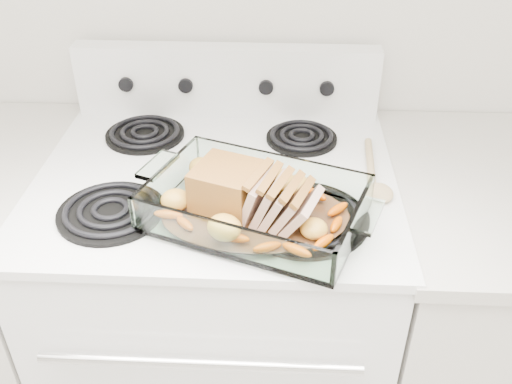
{
  "coord_description": "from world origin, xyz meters",
  "views": [
    {
      "loc": [
        0.14,
        0.61,
        1.6
      ],
      "look_at": [
        0.1,
        1.5,
        0.99
      ],
      "focal_mm": 40.0,
      "sensor_mm": 36.0,
      "label": 1
    }
  ],
  "objects_px": {
    "baking_dish": "(255,210)",
    "counter_right": "(477,332)",
    "electric_range": "(223,318)",
    "pork_roast": "(243,196)"
  },
  "relations": [
    {
      "from": "electric_range",
      "to": "counter_right",
      "type": "bearing_deg",
      "value": -0.1
    },
    {
      "from": "counter_right",
      "to": "electric_range",
      "type": "bearing_deg",
      "value": 179.9
    },
    {
      "from": "counter_right",
      "to": "pork_roast",
      "type": "bearing_deg",
      "value": -163.8
    },
    {
      "from": "counter_right",
      "to": "pork_roast",
      "type": "height_order",
      "value": "pork_roast"
    },
    {
      "from": "baking_dish",
      "to": "pork_roast",
      "type": "xyz_separation_m",
      "value": [
        -0.02,
        -0.0,
        0.03
      ]
    },
    {
      "from": "counter_right",
      "to": "pork_roast",
      "type": "xyz_separation_m",
      "value": [
        -0.59,
        -0.17,
        0.53
      ]
    },
    {
      "from": "electric_range",
      "to": "pork_roast",
      "type": "xyz_separation_m",
      "value": [
        0.07,
        -0.17,
        0.51
      ]
    },
    {
      "from": "counter_right",
      "to": "pork_roast",
      "type": "distance_m",
      "value": 0.81
    },
    {
      "from": "baking_dish",
      "to": "counter_right",
      "type": "bearing_deg",
      "value": 37.32
    },
    {
      "from": "counter_right",
      "to": "baking_dish",
      "type": "height_order",
      "value": "baking_dish"
    }
  ]
}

